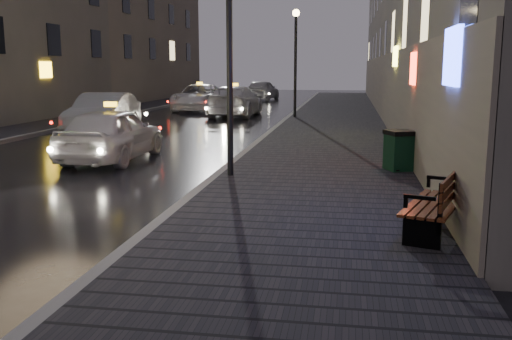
{
  "coord_description": "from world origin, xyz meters",
  "views": [
    {
      "loc": [
        4.54,
        -6.84,
        2.64
      ],
      "look_at": [
        2.95,
        2.93,
        0.85
      ],
      "focal_mm": 40.0,
      "sensor_mm": 36.0,
      "label": 1
    }
  ],
  "objects_px": {
    "bench": "(439,203)",
    "car_left_mid": "(103,114)",
    "lamp_near": "(229,29)",
    "taxi_far": "(200,97)",
    "lamp_far": "(296,50)",
    "car_far": "(262,90)",
    "trash_bin": "(400,150)",
    "taxi_near": "(112,134)",
    "taxi_mid": "(235,101)"
  },
  "relations": [
    {
      "from": "trash_bin",
      "to": "bench",
      "type": "bearing_deg",
      "value": -111.97
    },
    {
      "from": "bench",
      "to": "taxi_far",
      "type": "xyz_separation_m",
      "value": [
        -10.42,
        25.47,
        0.16
      ]
    },
    {
      "from": "trash_bin",
      "to": "taxi_far",
      "type": "distance_m",
      "value": 22.48
    },
    {
      "from": "bench",
      "to": "trash_bin",
      "type": "height_order",
      "value": "trash_bin"
    },
    {
      "from": "bench",
      "to": "trash_bin",
      "type": "distance_m",
      "value": 5.5
    },
    {
      "from": "taxi_near",
      "to": "car_far",
      "type": "xyz_separation_m",
      "value": [
        -0.3,
        30.65,
        0.03
      ]
    },
    {
      "from": "lamp_far",
      "to": "taxi_far",
      "type": "bearing_deg",
      "value": 140.16
    },
    {
      "from": "car_left_mid",
      "to": "car_far",
      "type": "bearing_deg",
      "value": 78.21
    },
    {
      "from": "bench",
      "to": "car_left_mid",
      "type": "bearing_deg",
      "value": 149.68
    },
    {
      "from": "car_far",
      "to": "lamp_near",
      "type": "bearing_deg",
      "value": 104.56
    },
    {
      "from": "lamp_near",
      "to": "car_left_mid",
      "type": "height_order",
      "value": "lamp_near"
    },
    {
      "from": "lamp_far",
      "to": "car_far",
      "type": "relative_size",
      "value": 1.12
    },
    {
      "from": "taxi_far",
      "to": "car_far",
      "type": "height_order",
      "value": "car_far"
    },
    {
      "from": "bench",
      "to": "car_far",
      "type": "xyz_separation_m",
      "value": [
        -8.31,
        37.24,
        0.17
      ]
    },
    {
      "from": "taxi_near",
      "to": "taxi_far",
      "type": "height_order",
      "value": "taxi_far"
    },
    {
      "from": "trash_bin",
      "to": "car_far",
      "type": "height_order",
      "value": "car_far"
    },
    {
      "from": "lamp_near",
      "to": "taxi_near",
      "type": "height_order",
      "value": "lamp_near"
    },
    {
      "from": "lamp_near",
      "to": "bench",
      "type": "bearing_deg",
      "value": -45.72
    },
    {
      "from": "taxi_far",
      "to": "car_far",
      "type": "bearing_deg",
      "value": 78.68
    },
    {
      "from": "car_left_mid",
      "to": "trash_bin",
      "type": "bearing_deg",
      "value": -38.94
    },
    {
      "from": "taxi_near",
      "to": "car_far",
      "type": "distance_m",
      "value": 30.65
    },
    {
      "from": "car_left_mid",
      "to": "taxi_far",
      "type": "distance_m",
      "value": 12.9
    },
    {
      "from": "trash_bin",
      "to": "taxi_near",
      "type": "xyz_separation_m",
      "value": [
        -7.89,
        1.1,
        0.12
      ]
    },
    {
      "from": "lamp_near",
      "to": "taxi_near",
      "type": "relative_size",
      "value": 1.17
    },
    {
      "from": "trash_bin",
      "to": "car_left_mid",
      "type": "xyz_separation_m",
      "value": [
        -10.82,
        7.08,
        0.17
      ]
    },
    {
      "from": "lamp_far",
      "to": "taxi_near",
      "type": "bearing_deg",
      "value": -106.19
    },
    {
      "from": "lamp_near",
      "to": "trash_bin",
      "type": "relative_size",
      "value": 5.41
    },
    {
      "from": "taxi_near",
      "to": "taxi_mid",
      "type": "xyz_separation_m",
      "value": [
        0.57,
        15.03,
        0.05
      ]
    },
    {
      "from": "taxi_near",
      "to": "taxi_far",
      "type": "distance_m",
      "value": 19.04
    },
    {
      "from": "lamp_far",
      "to": "taxi_mid",
      "type": "bearing_deg",
      "value": 156.81
    },
    {
      "from": "taxi_near",
      "to": "trash_bin",
      "type": "bearing_deg",
      "value": 171.82
    },
    {
      "from": "trash_bin",
      "to": "taxi_near",
      "type": "bearing_deg",
      "value": 148.87
    },
    {
      "from": "lamp_far",
      "to": "taxi_far",
      "type": "height_order",
      "value": "lamp_far"
    },
    {
      "from": "lamp_near",
      "to": "bench",
      "type": "distance_m",
      "value": 6.49
    },
    {
      "from": "bench",
      "to": "taxi_near",
      "type": "xyz_separation_m",
      "value": [
        -8.02,
        6.59,
        0.13
      ]
    },
    {
      "from": "lamp_far",
      "to": "car_far",
      "type": "bearing_deg",
      "value": 103.97
    },
    {
      "from": "lamp_far",
      "to": "trash_bin",
      "type": "xyz_separation_m",
      "value": [
        3.95,
        -14.68,
        -2.84
      ]
    },
    {
      "from": "lamp_near",
      "to": "bench",
      "type": "relative_size",
      "value": 2.65
    },
    {
      "from": "lamp_far",
      "to": "car_left_mid",
      "type": "height_order",
      "value": "lamp_far"
    },
    {
      "from": "lamp_far",
      "to": "trash_bin",
      "type": "distance_m",
      "value": 15.47
    },
    {
      "from": "trash_bin",
      "to": "car_far",
      "type": "relative_size",
      "value": 0.21
    },
    {
      "from": "trash_bin",
      "to": "taxi_near",
      "type": "distance_m",
      "value": 7.97
    },
    {
      "from": "car_left_mid",
      "to": "car_far",
      "type": "distance_m",
      "value": 24.8
    },
    {
      "from": "lamp_far",
      "to": "bench",
      "type": "xyz_separation_m",
      "value": [
        4.07,
        -20.17,
        -2.86
      ]
    },
    {
      "from": "lamp_far",
      "to": "bench",
      "type": "relative_size",
      "value": 2.65
    },
    {
      "from": "car_far",
      "to": "taxi_far",
      "type": "bearing_deg",
      "value": 87.09
    },
    {
      "from": "lamp_near",
      "to": "taxi_mid",
      "type": "xyz_separation_m",
      "value": [
        -3.38,
        17.45,
        -2.67
      ]
    },
    {
      "from": "bench",
      "to": "car_far",
      "type": "height_order",
      "value": "car_far"
    },
    {
      "from": "taxi_near",
      "to": "lamp_near",
      "type": "bearing_deg",
      "value": 148.24
    },
    {
      "from": "lamp_far",
      "to": "car_far",
      "type": "height_order",
      "value": "lamp_far"
    }
  ]
}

